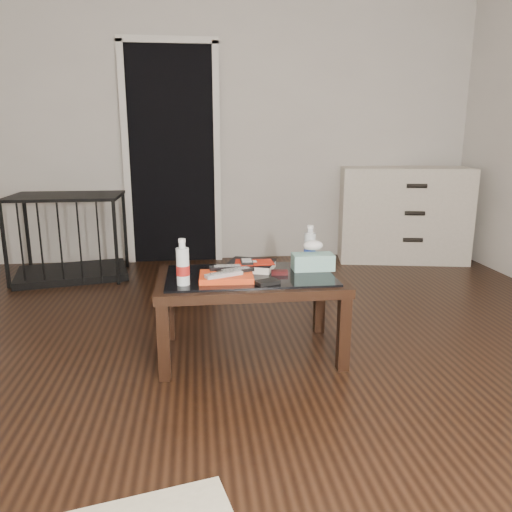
{
  "coord_description": "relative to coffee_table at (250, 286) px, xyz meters",
  "views": [
    {
      "loc": [
        -0.19,
        -2.35,
        1.21
      ],
      "look_at": [
        0.13,
        0.31,
        0.55
      ],
      "focal_mm": 35.0,
      "sensor_mm": 36.0,
      "label": 1
    }
  ],
  "objects": [
    {
      "name": "remote_black_back",
      "position": [
        -0.12,
        0.01,
        0.11
      ],
      "size": [
        0.2,
        0.06,
        0.02
      ],
      "primitive_type": "cube",
      "rotation": [
        0.0,
        0.0,
        0.05
      ],
      "color": "black",
      "rests_on": "magazines"
    },
    {
      "name": "water_bottle_right",
      "position": [
        0.36,
        0.15,
        0.18
      ],
      "size": [
        0.07,
        0.07,
        0.24
      ],
      "primitive_type": "cylinder",
      "rotation": [
        0.0,
        0.0,
        0.12
      ],
      "color": "silver",
      "rests_on": "coffee_table"
    },
    {
      "name": "coffee_table",
      "position": [
        0.0,
        0.0,
        0.0
      ],
      "size": [
        1.0,
        0.6,
        0.46
      ],
      "color": "black",
      "rests_on": "ground"
    },
    {
      "name": "pet_crate",
      "position": [
        -1.37,
        1.73,
        -0.17
      ],
      "size": [
        1.0,
        0.77,
        0.71
      ],
      "rotation": [
        0.0,
        0.0,
        0.21
      ],
      "color": "black",
      "rests_on": "ground"
    },
    {
      "name": "doorway",
      "position": [
        -0.49,
        2.22,
        0.63
      ],
      "size": [
        0.9,
        0.08,
        2.07
      ],
      "color": "black",
      "rests_on": "ground"
    },
    {
      "name": "textbook",
      "position": [
        0.02,
        0.1,
        0.09
      ],
      "size": [
        0.3,
        0.27,
        0.05
      ],
      "primitive_type": "cube",
      "rotation": [
        0.0,
        0.0,
        -0.35
      ],
      "color": "black",
      "rests_on": "coffee_table"
    },
    {
      "name": "wallet",
      "position": [
        0.07,
        -0.19,
        0.07
      ],
      "size": [
        0.14,
        0.11,
        0.02
      ],
      "primitive_type": "cube",
      "rotation": [
        0.0,
        0.0,
        0.42
      ],
      "color": "black",
      "rests_on": "coffee_table"
    },
    {
      "name": "ground",
      "position": [
        -0.09,
        -0.25,
        -0.4
      ],
      "size": [
        5.0,
        5.0,
        0.0
      ],
      "primitive_type": "plane",
      "color": "black",
      "rests_on": "ground"
    },
    {
      "name": "water_bottle_left",
      "position": [
        -0.36,
        -0.15,
        0.18
      ],
      "size": [
        0.08,
        0.08,
        0.24
      ],
      "primitive_type": "cylinder",
      "rotation": [
        0.0,
        0.0,
        -0.33
      ],
      "color": "white",
      "rests_on": "coffee_table"
    },
    {
      "name": "flip_phone",
      "position": [
        0.16,
        -0.02,
        0.08
      ],
      "size": [
        0.09,
        0.06,
        0.02
      ],
      "primitive_type": "cube",
      "rotation": [
        0.0,
        0.0,
        -0.12
      ],
      "color": "black",
      "rests_on": "coffee_table"
    },
    {
      "name": "remote_black_front",
      "position": [
        -0.08,
        -0.06,
        0.11
      ],
      "size": [
        0.2,
        0.12,
        0.02
      ],
      "primitive_type": "cube",
      "rotation": [
        0.0,
        0.0,
        0.35
      ],
      "color": "black",
      "rests_on": "magazines"
    },
    {
      "name": "ipod",
      "position": [
        -0.01,
        0.05,
        0.12
      ],
      "size": [
        0.06,
        0.1,
        0.02
      ],
      "primitive_type": "cube",
      "rotation": [
        0.0,
        0.0,
        -0.01
      ],
      "color": "black",
      "rests_on": "dvd_mailers"
    },
    {
      "name": "dresser",
      "position": [
        1.71,
        1.98,
        0.05
      ],
      "size": [
        1.27,
        0.72,
        0.9
      ],
      "rotation": [
        0.0,
        0.0,
        -0.2
      ],
      "color": "beige",
      "rests_on": "ground"
    },
    {
      "name": "remote_silver",
      "position": [
        -0.15,
        -0.12,
        0.11
      ],
      "size": [
        0.2,
        0.12,
        0.02
      ],
      "primitive_type": "cube",
      "rotation": [
        0.0,
        0.0,
        0.39
      ],
      "color": "#A3A4A8",
      "rests_on": "magazines"
    },
    {
      "name": "dvd_mailers",
      "position": [
        0.02,
        0.08,
        0.11
      ],
      "size": [
        0.21,
        0.16,
        0.01
      ],
      "primitive_type": "cube",
      "rotation": [
        0.0,
        0.0,
        -0.12
      ],
      "color": "#B41D0C",
      "rests_on": "textbook"
    },
    {
      "name": "room_shell",
      "position": [
        -0.09,
        -0.25,
        1.22
      ],
      "size": [
        5.0,
        5.0,
        5.0
      ],
      "color": "beige",
      "rests_on": "ground"
    },
    {
      "name": "tissue_box",
      "position": [
        0.36,
        0.06,
        0.11
      ],
      "size": [
        0.23,
        0.12,
        0.09
      ],
      "primitive_type": "cube",
      "rotation": [
        0.0,
        0.0,
        -0.0
      ],
      "color": "teal",
      "rests_on": "coffee_table"
    },
    {
      "name": "magazines",
      "position": [
        -0.13,
        -0.08,
        0.08
      ],
      "size": [
        0.29,
        0.22,
        0.03
      ],
      "primitive_type": "cube",
      "rotation": [
        0.0,
        0.0,
        -0.04
      ],
      "color": "#E83F15",
      "rests_on": "coffee_table"
    }
  ]
}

